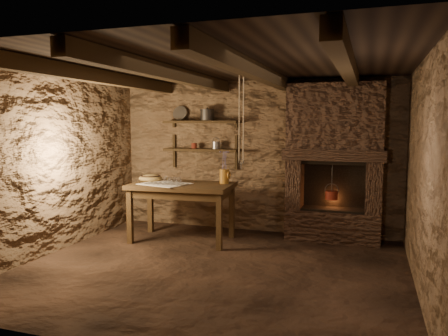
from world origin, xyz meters
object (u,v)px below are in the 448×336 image
(work_table, at_px, (182,210))
(wooden_bowl, at_px, (150,178))
(stoneware_jug, at_px, (224,169))
(red_pot, at_px, (332,195))
(iron_stockpot, at_px, (207,116))

(work_table, distance_m, wooden_bowl, 0.73)
(stoneware_jug, bearing_deg, wooden_bowl, -153.09)
(stoneware_jug, height_order, red_pot, stoneware_jug)
(red_pot, bearing_deg, stoneware_jug, -163.83)
(iron_stockpot, distance_m, red_pot, 2.30)
(work_table, bearing_deg, wooden_bowl, 164.55)
(work_table, xyz_separation_m, iron_stockpot, (0.10, 0.79, 1.40))
(iron_stockpot, bearing_deg, work_table, -97.52)
(stoneware_jug, xyz_separation_m, wooden_bowl, (-1.16, -0.11, -0.17))
(wooden_bowl, distance_m, red_pot, 2.73)
(red_pot, bearing_deg, iron_stockpot, 176.54)
(stoneware_jug, distance_m, wooden_bowl, 1.18)
(iron_stockpot, bearing_deg, red_pot, -3.46)
(wooden_bowl, height_order, red_pot, red_pot)
(iron_stockpot, bearing_deg, stoneware_jug, -49.29)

